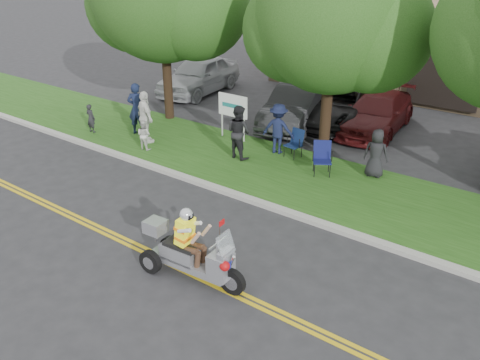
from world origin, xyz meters
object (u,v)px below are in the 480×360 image
Objects in this scene: parked_car_left at (297,106)px; parked_car_mid at (344,105)px; spectator_adult_left at (137,109)px; trike_scooter at (189,254)px; spectator_adult_mid at (239,132)px; lawn_chair_a at (295,141)px; spectator_adult_right at (145,117)px; parked_car_right at (377,113)px; lawn_chair_b at (322,156)px; parked_car_far_left at (199,75)px.

parked_car_mid is at bearing 32.82° from parked_car_left.
trike_scooter is at bearing 117.37° from spectator_adult_left.
trike_scooter is 0.52× the size of parked_car_left.
parked_car_left is (-0.36, 4.27, -0.19)m from spectator_adult_mid.
parked_car_left reaches higher than parked_car_mid.
spectator_adult_left is (-5.88, -1.59, 0.44)m from lawn_chair_a.
lawn_chair_a is 5.38m from spectator_adult_right.
trike_scooter is 0.52× the size of parked_car_right.
parked_car_far_left reaches higher than lawn_chair_b.
spectator_adult_mid is at bearing 157.36° from lawn_chair_b.
lawn_chair_a is 4.46m from parked_car_right.
spectator_adult_right is at bearing 138.62° from trike_scooter.
spectator_adult_left is at bearing 139.83° from trike_scooter.
parked_car_far_left is at bearing -179.67° from parked_car_mid.
spectator_adult_left reaches higher than lawn_chair_a.
parked_car_right is (6.87, 5.95, -0.36)m from spectator_adult_left.
spectator_adult_left is 0.40× the size of parked_car_left.
lawn_chair_b is at bearing -36.29° from parked_car_far_left.
spectator_adult_right is at bearing -149.27° from lawn_chair_a.
spectator_adult_mid reaches higher than trike_scooter.
parked_car_mid is (4.51, 6.52, -0.30)m from spectator_adult_right.
parked_car_mid is at bearing -158.45° from spectator_adult_left.
spectator_adult_mid is at bearing -145.36° from spectator_adult_right.
parked_car_left is at bearing -157.68° from spectator_adult_left.
parked_car_right is at bearing -106.69° from spectator_adult_mid.
parked_car_mid is (5.44, 6.06, -0.33)m from spectator_adult_left.
parked_car_far_left is 6.47m from parked_car_left.
trike_scooter is at bearing 163.71° from spectator_adult_right.
trike_scooter is 1.37× the size of spectator_adult_right.
spectator_adult_mid is 0.36× the size of parked_car_left.
spectator_adult_left reaches higher than parked_car_left.
parked_car_left is at bearing -20.22° from parked_car_far_left.
parked_car_right is at bearing -165.67° from spectator_adult_left.
spectator_adult_left is (-7.56, 5.51, 0.49)m from trike_scooter.
spectator_adult_right is (0.93, -0.46, -0.03)m from spectator_adult_left.
parked_car_far_left is 1.05× the size of parked_car_left.
parked_car_mid is (-2.12, 11.57, 0.16)m from trike_scooter.
parked_car_far_left is (-9.81, 11.56, 0.29)m from trike_scooter.
spectator_adult_mid reaches higher than parked_car_left.
spectator_adult_left reaches higher than parked_car_far_left.
parked_car_right is (1.43, -0.11, -0.03)m from parked_car_mid.
trike_scooter is 2.71× the size of lawn_chair_a.
spectator_adult_right is (-6.63, 5.05, 0.46)m from trike_scooter.
trike_scooter reaches higher than parked_car_mid.
spectator_adult_right is 0.36× the size of parked_car_far_left.
spectator_adult_left reaches higher than spectator_adult_mid.
spectator_adult_mid is 0.34× the size of parked_car_mid.
spectator_adult_left is at bearing -131.70° from parked_car_mid.
lawn_chair_a is 0.49× the size of spectator_adult_left.
parked_car_far_left is at bearing -42.97° from spectator_adult_right.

